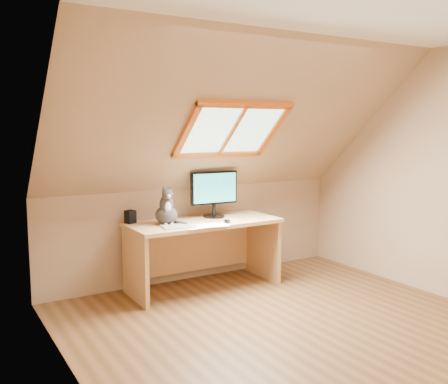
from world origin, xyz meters
TOP-DOWN VIEW (x-y plane):
  - ground at (0.00, 0.00)m, footprint 3.50×3.50m
  - room_shell at (0.00, -0.09)m, footprint 3.52×3.52m
  - desk at (-0.13, 1.45)m, footprint 1.54×0.68m
  - monitor at (0.06, 1.49)m, footprint 0.53×0.22m
  - cat at (-0.53, 1.39)m, footprint 0.25×0.29m
  - desk_speaker at (-0.81, 1.63)m, footprint 0.11×0.11m
  - graphics_tablet at (-0.49, 1.21)m, footprint 0.32×0.25m
  - mouse at (0.02, 1.16)m, footprint 0.07×0.11m
  - papers at (-0.26, 1.12)m, footprint 0.33×0.27m
  - cables at (0.26, 1.26)m, footprint 0.51×0.26m

SIDE VIEW (x-z plane):
  - ground at x=0.00m, z-range 0.00..0.00m
  - desk at x=-0.13m, z-range 0.13..0.84m
  - papers at x=-0.26m, z-range 0.70..0.71m
  - cables at x=0.26m, z-range 0.70..0.71m
  - graphics_tablet at x=-0.49m, z-range 0.70..0.72m
  - mouse at x=0.02m, z-range 0.70..0.74m
  - desk_speaker at x=-0.81m, z-range 0.70..0.83m
  - cat at x=-0.53m, z-range 0.65..1.03m
  - monitor at x=0.06m, z-range 0.74..1.23m
  - room_shell at x=0.00m, z-range 0.23..2.64m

